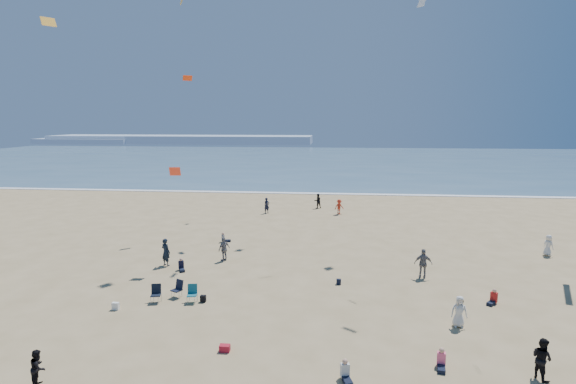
# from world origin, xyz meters

# --- Properties ---
(ground) EXTENTS (220.00, 220.00, 0.00)m
(ground) POSITION_xyz_m (0.00, 0.00, 0.00)
(ground) COLOR tan
(ground) RESTS_ON ground
(ocean) EXTENTS (220.00, 100.00, 0.06)m
(ocean) POSITION_xyz_m (0.00, 95.00, 0.03)
(ocean) COLOR #476B84
(ocean) RESTS_ON ground
(surf_line) EXTENTS (220.00, 1.20, 0.08)m
(surf_line) POSITION_xyz_m (0.00, 45.00, 0.04)
(surf_line) COLOR white
(surf_line) RESTS_ON ground
(headland_far) EXTENTS (110.00, 20.00, 3.20)m
(headland_far) POSITION_xyz_m (-60.00, 170.00, 1.60)
(headland_far) COLOR #7A8EA8
(headland_far) RESTS_ON ground
(headland_near) EXTENTS (40.00, 14.00, 2.00)m
(headland_near) POSITION_xyz_m (-100.00, 165.00, 1.00)
(headland_near) COLOR #7A8EA8
(headland_near) RESTS_ON ground
(standing_flyers) EXTENTS (37.72, 36.64, 1.94)m
(standing_flyers) POSITION_xyz_m (6.35, 13.28, 0.87)
(standing_flyers) COLOR slate
(standing_flyers) RESTS_ON ground
(seated_group) EXTENTS (20.04, 19.82, 0.84)m
(seated_group) POSITION_xyz_m (3.38, 8.96, 0.42)
(seated_group) COLOR silver
(seated_group) RESTS_ON ground
(chair_cluster) EXTENTS (2.70, 1.56, 1.00)m
(chair_cluster) POSITION_xyz_m (-4.34, 7.61, 0.50)
(chair_cluster) COLOR black
(chair_cluster) RESTS_ON ground
(white_tote) EXTENTS (0.35, 0.20, 0.40)m
(white_tote) POSITION_xyz_m (-7.09, 6.15, 0.20)
(white_tote) COLOR white
(white_tote) RESTS_ON ground
(black_backpack) EXTENTS (0.30, 0.22, 0.38)m
(black_backpack) POSITION_xyz_m (-2.72, 7.63, 0.19)
(black_backpack) COLOR black
(black_backpack) RESTS_ON ground
(cooler) EXTENTS (0.45, 0.30, 0.30)m
(cooler) POSITION_xyz_m (-0.22, 2.46, 0.15)
(cooler) COLOR #AC182A
(cooler) RESTS_ON ground
(navy_bag) EXTENTS (0.28, 0.18, 0.34)m
(navy_bag) POSITION_xyz_m (4.82, 11.11, 0.17)
(navy_bag) COLOR black
(navy_bag) RESTS_ON ground
(kites_aloft) EXTENTS (43.73, 38.56, 28.03)m
(kites_aloft) POSITION_xyz_m (9.56, 13.04, 15.35)
(kites_aloft) COLOR pink
(kites_aloft) RESTS_ON ground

